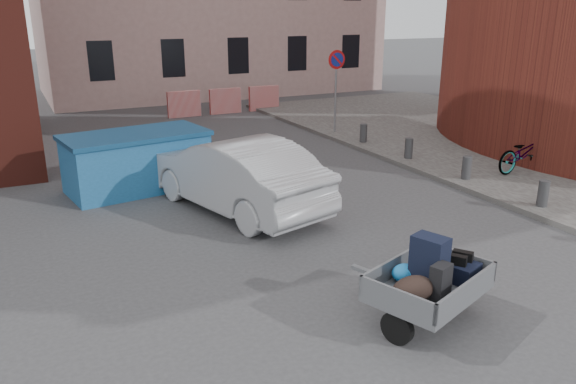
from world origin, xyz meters
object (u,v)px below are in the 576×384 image
trailer (429,281)px  silver_car (235,174)px  dumpster (137,161)px  bicycle (524,153)px

trailer → silver_car: silver_car is taller
trailer → dumpster: size_ratio=0.58×
bicycle → dumpster: bearing=65.0°
trailer → dumpster: (-2.15, 7.65, 0.06)m
dumpster → silver_car: (1.53, -2.27, 0.09)m
trailer → silver_car: bearing=76.6°
silver_car → trailer: bearing=81.5°
dumpster → silver_car: bearing=-64.6°
dumpster → bicycle: dumpster is taller
dumpster → bicycle: size_ratio=1.86×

